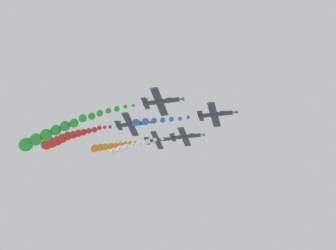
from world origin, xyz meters
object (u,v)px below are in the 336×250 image
at_px(airplane_right_inner, 162,101).
at_px(airplane_right_outer, 159,140).
at_px(airplane_left_inner, 186,136).
at_px(airplane_left_outer, 132,124).
at_px(airplane_lead, 216,114).

height_order(airplane_right_inner, airplane_right_outer, airplane_right_outer).
relative_size(airplane_left_inner, airplane_right_outer, 1.00).
relative_size(airplane_right_inner, airplane_left_outer, 1.00).
bearing_deg(airplane_left_outer, airplane_lead, 89.16).
bearing_deg(airplane_right_outer, airplane_lead, 44.50).
bearing_deg(airplane_right_outer, airplane_left_inner, 47.55).
distance_m(airplane_lead, airplane_left_outer, 23.53).
distance_m(airplane_lead, airplane_left_inner, 17.04).
relative_size(airplane_left_outer, airplane_right_outer, 1.00).
relative_size(airplane_lead, airplane_right_inner, 1.00).
xyz_separation_m(airplane_lead, airplane_left_outer, (-0.34, -23.52, 0.01)).
bearing_deg(airplane_left_outer, airplane_right_inner, 46.05).
bearing_deg(airplane_left_inner, airplane_right_outer, -132.45).
relative_size(airplane_lead, airplane_right_outer, 1.00).
bearing_deg(airplane_lead, airplane_left_outer, -90.84).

